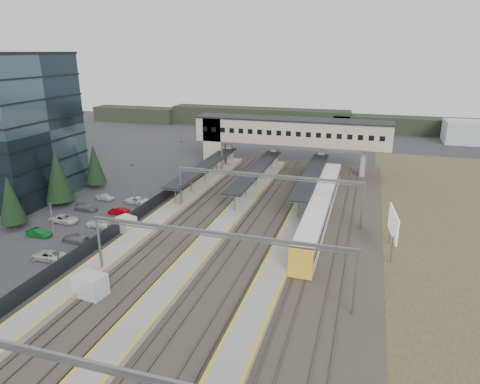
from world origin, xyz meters
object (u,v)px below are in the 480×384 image
(relay_cabin_near, at_px, (91,286))
(billboard, at_px, (393,225))
(train, at_px, (321,207))
(relay_cabin_far, at_px, (126,224))
(footbridge, at_px, (278,133))

(relay_cabin_near, bearing_deg, billboard, 33.31)
(relay_cabin_near, height_order, train, train)
(relay_cabin_near, xyz_separation_m, relay_cabin_far, (-5.53, 16.16, -0.18))
(relay_cabin_near, xyz_separation_m, train, (20.34, 28.81, 0.74))
(relay_cabin_near, distance_m, train, 35.27)
(relay_cabin_far, bearing_deg, billboard, 5.90)
(train, height_order, billboard, billboard)
(relay_cabin_near, distance_m, relay_cabin_far, 17.09)
(footbridge, relative_size, train, 1.04)
(relay_cabin_far, bearing_deg, train, 26.05)
(train, distance_m, billboard, 13.46)
(relay_cabin_far, xyz_separation_m, billboard, (35.76, 3.70, 2.76))
(billboard, bearing_deg, footbridge, 122.69)
(relay_cabin_far, relative_size, footbridge, 0.07)
(relay_cabin_far, relative_size, billboard, 0.45)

